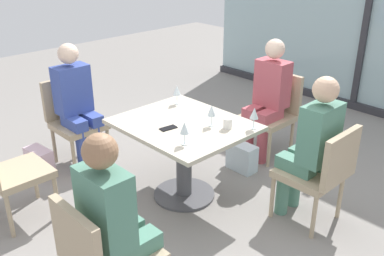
# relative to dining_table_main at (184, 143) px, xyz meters

# --- Properties ---
(ground_plane) EXTENTS (12.00, 12.00, 0.00)m
(ground_plane) POSITION_rel_dining_table_main_xyz_m (0.00, 0.00, -0.54)
(ground_plane) COLOR gray
(window_wall_backdrop) EXTENTS (4.90, 0.10, 2.70)m
(window_wall_backdrop) POSITION_rel_dining_table_main_xyz_m (0.00, 3.20, 0.68)
(window_wall_backdrop) COLOR #9AB7BC
(window_wall_backdrop) RESTS_ON ground_plane
(dining_table_main) EXTENTS (1.11, 0.93, 0.73)m
(dining_table_main) POSITION_rel_dining_table_main_xyz_m (0.00, 0.00, 0.00)
(dining_table_main) COLOR #BCB29E
(dining_table_main) RESTS_ON ground_plane
(chair_side_end) EXTENTS (0.50, 0.46, 0.87)m
(chair_side_end) POSITION_rel_dining_table_main_xyz_m (-1.31, -0.34, -0.04)
(chair_side_end) COLOR tan
(chair_side_end) RESTS_ON ground_plane
(chair_front_right) EXTENTS (0.46, 0.50, 0.87)m
(chair_front_right) POSITION_rel_dining_table_main_xyz_m (0.70, -1.30, -0.04)
(chair_front_right) COLOR tan
(chair_front_right) RESTS_ON ground_plane
(chair_near_window) EXTENTS (0.46, 0.51, 0.87)m
(chair_near_window) POSITION_rel_dining_table_main_xyz_m (0.00, 1.30, -0.04)
(chair_near_window) COLOR tan
(chair_near_window) RESTS_ON ground_plane
(chair_far_right) EXTENTS (0.50, 0.46, 0.87)m
(chair_far_right) POSITION_rel_dining_table_main_xyz_m (1.05, 0.51, -0.04)
(chair_far_right) COLOR tan
(chair_far_right) RESTS_ON ground_plane
(chair_front_left) EXTENTS (0.46, 0.50, 0.87)m
(chair_front_left) POSITION_rel_dining_table_main_xyz_m (-0.70, -1.30, -0.04)
(chair_front_left) COLOR tan
(chair_front_left) RESTS_ON ground_plane
(person_side_end) EXTENTS (0.39, 0.34, 1.26)m
(person_side_end) POSITION_rel_dining_table_main_xyz_m (-1.20, -0.34, 0.16)
(person_side_end) COLOR #384C9E
(person_side_end) RESTS_ON ground_plane
(person_front_right) EXTENTS (0.34, 0.39, 1.26)m
(person_front_right) POSITION_rel_dining_table_main_xyz_m (0.70, -1.19, 0.16)
(person_front_right) COLOR #4C7F6B
(person_front_right) RESTS_ON ground_plane
(person_near_window) EXTENTS (0.34, 0.39, 1.26)m
(person_near_window) POSITION_rel_dining_table_main_xyz_m (-0.00, 1.19, 0.16)
(person_near_window) COLOR #B24C56
(person_near_window) RESTS_ON ground_plane
(person_far_right) EXTENTS (0.39, 0.34, 1.26)m
(person_far_right) POSITION_rel_dining_table_main_xyz_m (0.94, 0.51, 0.16)
(person_far_right) COLOR #4C7F6B
(person_far_right) RESTS_ON ground_plane
(wine_glass_0) EXTENTS (0.07, 0.07, 0.18)m
(wine_glass_0) POSITION_rel_dining_table_main_xyz_m (0.49, 0.34, 0.33)
(wine_glass_0) COLOR silver
(wine_glass_0) RESTS_ON dining_table_main
(wine_glass_1) EXTENTS (0.07, 0.07, 0.18)m
(wine_glass_1) POSITION_rel_dining_table_main_xyz_m (0.20, 0.13, 0.33)
(wine_glass_1) COLOR silver
(wine_glass_1) RESTS_ON dining_table_main
(wine_glass_2) EXTENTS (0.07, 0.07, 0.18)m
(wine_glass_2) POSITION_rel_dining_table_main_xyz_m (-0.38, 0.27, 0.33)
(wine_glass_2) COLOR silver
(wine_glass_2) RESTS_ON dining_table_main
(wine_glass_3) EXTENTS (0.07, 0.07, 0.18)m
(wine_glass_3) POSITION_rel_dining_table_main_xyz_m (0.31, -0.27, 0.33)
(wine_glass_3) COLOR silver
(wine_glass_3) RESTS_ON dining_table_main
(coffee_cup) EXTENTS (0.08, 0.08, 0.09)m
(coffee_cup) POSITION_rel_dining_table_main_xyz_m (0.34, 0.19, 0.24)
(coffee_cup) COLOR white
(coffee_cup) RESTS_ON dining_table_main
(cell_phone_on_table) EXTENTS (0.09, 0.15, 0.01)m
(cell_phone_on_table) POSITION_rel_dining_table_main_xyz_m (-0.00, -0.17, 0.20)
(cell_phone_on_table) COLOR black
(cell_phone_on_table) RESTS_ON dining_table_main
(handbag_0) EXTENTS (0.31, 0.19, 0.28)m
(handbag_0) POSITION_rel_dining_table_main_xyz_m (-1.27, -0.78, -0.40)
(handbag_0) COLOR beige
(handbag_0) RESTS_ON ground_plane
(handbag_2) EXTENTS (0.30, 0.16, 0.28)m
(handbag_2) POSITION_rel_dining_table_main_xyz_m (0.05, 0.75, -0.40)
(handbag_2) COLOR silver
(handbag_2) RESTS_ON ground_plane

